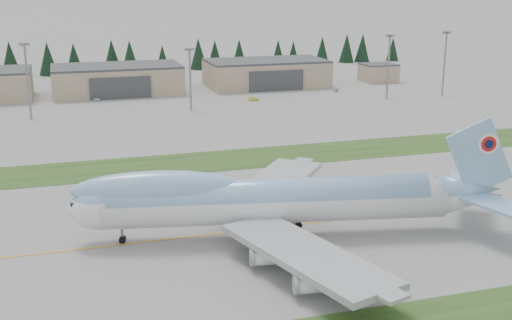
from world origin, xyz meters
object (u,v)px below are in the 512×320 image
object	(u,v)px
service_vehicle_a	(98,101)
service_vehicle_c	(336,91)
hangar_center	(117,79)
hangar_right	(266,73)
service_vehicle_b	(254,101)
boeing_747_freighter	(271,200)

from	to	relation	value
service_vehicle_a	service_vehicle_c	xyz separation A→B (m)	(90.99, -5.18, 0.00)
hangar_center	service_vehicle_c	size ratio (longest dim) A/B	13.57
hangar_center	service_vehicle_c	xyz separation A→B (m)	(82.39, -20.19, -5.39)
hangar_right	hangar_center	bearing A→B (deg)	180.00
service_vehicle_c	hangar_right	bearing A→B (deg)	162.99
service_vehicle_b	service_vehicle_c	size ratio (longest dim) A/B	1.14
service_vehicle_b	service_vehicle_c	xyz separation A→B (m)	(36.88, 10.06, 0.00)
service_vehicle_a	hangar_right	bearing A→B (deg)	-22.17
hangar_right	boeing_747_freighter	bearing A→B (deg)	-107.49
boeing_747_freighter	service_vehicle_c	size ratio (longest dim) A/B	21.45
hangar_right	service_vehicle_a	distance (m)	70.43
hangar_center	boeing_747_freighter	bearing A→B (deg)	-85.70
hangar_right	service_vehicle_c	size ratio (longest dim) A/B	13.57
hangar_center	service_vehicle_b	distance (m)	54.91
service_vehicle_a	hangar_center	bearing A→B (deg)	25.67
hangar_right	service_vehicle_b	distance (m)	33.97
boeing_747_freighter	service_vehicle_a	distance (m)	140.36
hangar_right	service_vehicle_b	bearing A→B (deg)	-115.59
boeing_747_freighter	hangar_right	size ratio (longest dim) A/B	1.58
hangar_center	service_vehicle_a	bearing A→B (deg)	-119.82
boeing_747_freighter	hangar_right	bearing A→B (deg)	83.48
hangar_right	service_vehicle_c	world-z (taller)	hangar_right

